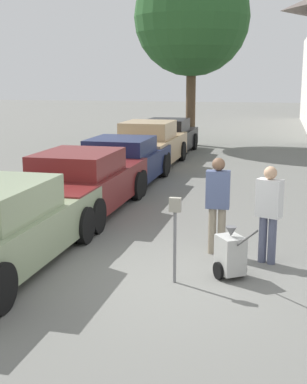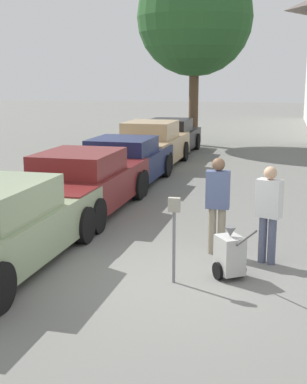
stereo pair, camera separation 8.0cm
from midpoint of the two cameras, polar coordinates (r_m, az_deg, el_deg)
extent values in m
plane|color=slate|center=(8.58, 1.63, -9.31)|extent=(120.00, 120.00, 0.00)
cylinder|color=black|center=(11.10, -15.72, -2.80)|extent=(0.19, 0.72, 0.72)
cylinder|color=black|center=(10.35, -7.08, -3.52)|extent=(0.19, 0.72, 0.72)
cube|color=maroon|center=(12.68, -7.37, 0.44)|extent=(1.95, 5.08, 0.76)
cube|color=maroon|center=(12.38, -7.79, 3.13)|extent=(1.69, 2.14, 0.50)
cylinder|color=black|center=(14.49, -8.50, 1.01)|extent=(0.19, 0.73, 0.73)
cylinder|color=black|center=(13.89, -1.42, 0.65)|extent=(0.19, 0.73, 0.73)
cylinder|color=black|center=(11.73, -14.37, -1.90)|extent=(0.19, 0.73, 0.73)
cylinder|color=black|center=(10.98, -5.81, -2.54)|extent=(0.19, 0.73, 0.73)
cube|color=#19234C|center=(15.88, -2.97, 2.84)|extent=(1.99, 4.71, 0.73)
cube|color=#19234C|center=(15.62, -3.19, 4.91)|extent=(1.73, 1.99, 0.47)
cylinder|color=black|center=(17.57, -4.53, 3.05)|extent=(0.19, 0.71, 0.71)
cylinder|color=black|center=(17.06, 1.53, 2.81)|extent=(0.19, 0.71, 0.71)
cylinder|color=black|center=(14.89, -8.10, 1.30)|extent=(0.19, 0.71, 0.71)
cylinder|color=black|center=(14.29, -1.03, 0.96)|extent=(0.19, 0.71, 0.71)
cube|color=tan|center=(19.13, -0.07, 4.61)|extent=(1.93, 4.74, 0.82)
cube|color=tan|center=(18.87, -0.21, 6.65)|extent=(1.68, 2.00, 0.58)
cylinder|color=black|center=(20.80, -1.54, 4.54)|extent=(0.19, 0.73, 0.73)
cylinder|color=black|center=(20.39, 3.46, 4.36)|extent=(0.19, 0.73, 0.73)
cylinder|color=black|center=(18.04, -4.05, 3.32)|extent=(0.19, 0.73, 0.73)
cylinder|color=black|center=(17.55, 1.67, 3.10)|extent=(0.19, 0.73, 0.73)
cube|color=black|center=(22.31, 1.92, 5.54)|extent=(1.85, 4.72, 0.72)
cube|color=black|center=(22.06, 1.82, 7.09)|extent=(1.60, 1.99, 0.52)
cylinder|color=black|center=(23.94, 0.59, 5.53)|extent=(0.19, 0.71, 0.71)
cylinder|color=black|center=(23.59, 4.77, 5.38)|extent=(0.19, 0.71, 0.71)
cylinder|color=black|center=(21.14, -1.28, 4.63)|extent=(0.19, 0.71, 0.71)
cylinder|color=black|center=(20.74, 3.44, 4.46)|extent=(0.19, 0.71, 0.71)
cylinder|color=slate|center=(8.29, 2.46, -5.94)|extent=(0.05, 0.05, 1.14)
cube|color=gray|center=(8.10, 2.51, -1.37)|extent=(0.18, 0.09, 0.22)
cylinder|color=gray|center=(9.71, 7.50, -4.17)|extent=(0.14, 0.14, 0.85)
cylinder|color=gray|center=(9.72, 6.50, -4.13)|extent=(0.14, 0.14, 0.85)
cube|color=#4C597F|center=(9.53, 7.12, 0.26)|extent=(0.43, 0.24, 0.67)
sphere|color=brown|center=(9.44, 7.19, 2.94)|extent=(0.23, 0.23, 0.23)
cylinder|color=#515670|center=(9.35, 12.75, -5.13)|extent=(0.14, 0.14, 0.82)
cylinder|color=#515670|center=(9.41, 11.80, -4.97)|extent=(0.14, 0.14, 0.82)
cube|color=silver|center=(9.19, 12.48, -0.68)|extent=(0.47, 0.36, 0.65)
sphere|color=tan|center=(9.10, 12.60, 1.99)|extent=(0.22, 0.22, 0.22)
cube|color=#B2B2AD|center=(8.61, 8.39, -6.64)|extent=(0.55, 0.57, 0.60)
cone|color=#59595B|center=(8.50, 8.47, -4.22)|extent=(0.18, 0.18, 0.16)
cylinder|color=#4C4C4C|center=(8.10, 10.09, -4.94)|extent=(0.36, 0.51, 0.43)
cylinder|color=black|center=(8.60, 7.10, -8.36)|extent=(0.20, 0.26, 0.28)
cylinder|color=black|center=(8.79, 9.55, -7.97)|extent=(0.20, 0.26, 0.28)
cylinder|color=brown|center=(25.11, 4.38, 9.04)|extent=(0.44, 0.44, 3.53)
sphere|color=#285628|center=(25.21, 4.53, 18.08)|extent=(5.19, 5.19, 5.19)
camera|label=1|loc=(0.04, -89.76, 0.05)|focal=50.00mm
camera|label=2|loc=(0.04, 90.24, -0.05)|focal=50.00mm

